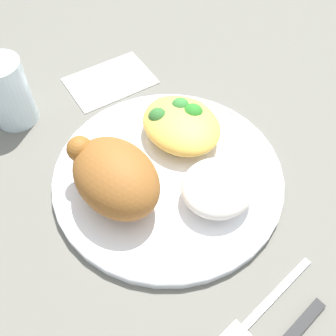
% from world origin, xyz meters
% --- Properties ---
extents(ground_plane, '(2.00, 2.00, 0.00)m').
position_xyz_m(ground_plane, '(0.00, 0.00, 0.00)').
color(ground_plane, '#66645B').
extents(plate, '(0.29, 0.29, 0.01)m').
position_xyz_m(plate, '(0.00, 0.00, 0.01)').
color(plate, white).
rests_on(plate, ground_plane).
extents(roasted_chicken, '(0.13, 0.09, 0.07)m').
position_xyz_m(roasted_chicken, '(0.01, 0.07, 0.05)').
color(roasted_chicken, '#965A26').
rests_on(roasted_chicken, plate).
extents(rice_pile, '(0.08, 0.09, 0.04)m').
position_xyz_m(rice_pile, '(-0.06, -0.02, 0.03)').
color(rice_pile, white).
rests_on(rice_pile, plate).
extents(mac_cheese_with_broccoli, '(0.11, 0.10, 0.04)m').
position_xyz_m(mac_cheese_with_broccoli, '(0.04, -0.06, 0.03)').
color(mac_cheese_with_broccoli, '#EFB94D').
rests_on(mac_cheese_with_broccoli, plate).
extents(fork, '(0.02, 0.14, 0.01)m').
position_xyz_m(fork, '(-0.19, 0.03, 0.00)').
color(fork, '#B2B2B7').
rests_on(fork, ground_plane).
extents(water_glass, '(0.06, 0.06, 0.10)m').
position_xyz_m(water_glass, '(0.22, 0.10, 0.05)').
color(water_glass, silver).
rests_on(water_glass, ground_plane).
extents(napkin, '(0.11, 0.14, 0.00)m').
position_xyz_m(napkin, '(0.20, -0.05, 0.00)').
color(napkin, white).
rests_on(napkin, ground_plane).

